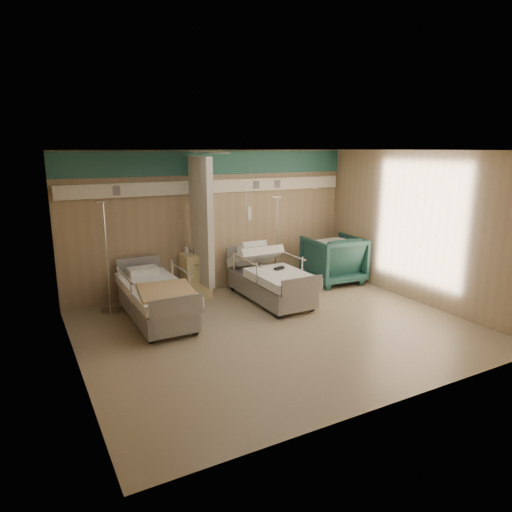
{
  "coord_description": "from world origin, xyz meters",
  "views": [
    {
      "loc": [
        -3.56,
        -5.86,
        2.83
      ],
      "look_at": [
        -0.08,
        0.6,
        1.09
      ],
      "focal_mm": 32.0,
      "sensor_mm": 36.0,
      "label": 1
    }
  ],
  "objects_px": {
    "bed_left": "(156,302)",
    "iv_stand_right": "(276,266)",
    "bed_right": "(270,284)",
    "bedside_cabinet": "(196,275)",
    "visitor_armchair": "(333,259)",
    "iv_stand_left": "(109,290)"
  },
  "relations": [
    {
      "from": "bed_left",
      "to": "visitor_armchair",
      "type": "height_order",
      "value": "visitor_armchair"
    },
    {
      "from": "iv_stand_right",
      "to": "bedside_cabinet",
      "type": "bearing_deg",
      "value": 179.51
    },
    {
      "from": "bedside_cabinet",
      "to": "visitor_armchair",
      "type": "xyz_separation_m",
      "value": [
        2.95,
        -0.49,
        0.08
      ]
    },
    {
      "from": "iv_stand_left",
      "to": "bedside_cabinet",
      "type": "bearing_deg",
      "value": 3.87
    },
    {
      "from": "bedside_cabinet",
      "to": "iv_stand_left",
      "type": "xyz_separation_m",
      "value": [
        -1.65,
        -0.11,
        -0.02
      ]
    },
    {
      "from": "bed_right",
      "to": "bedside_cabinet",
      "type": "bearing_deg",
      "value": 141.95
    },
    {
      "from": "iv_stand_right",
      "to": "visitor_armchair",
      "type": "bearing_deg",
      "value": -22.57
    },
    {
      "from": "bed_left",
      "to": "bedside_cabinet",
      "type": "height_order",
      "value": "bedside_cabinet"
    },
    {
      "from": "visitor_armchair",
      "to": "iv_stand_right",
      "type": "distance_m",
      "value": 1.25
    },
    {
      "from": "visitor_armchair",
      "to": "bed_left",
      "type": "bearing_deg",
      "value": 9.69
    },
    {
      "from": "bed_right",
      "to": "bed_left",
      "type": "xyz_separation_m",
      "value": [
        -2.2,
        0.0,
        0.0
      ]
    },
    {
      "from": "iv_stand_left",
      "to": "visitor_armchair",
      "type": "bearing_deg",
      "value": -4.71
    },
    {
      "from": "bed_left",
      "to": "bedside_cabinet",
      "type": "xyz_separation_m",
      "value": [
        1.05,
        0.9,
        0.11
      ]
    },
    {
      "from": "bed_right",
      "to": "iv_stand_right",
      "type": "relative_size",
      "value": 1.16
    },
    {
      "from": "bedside_cabinet",
      "to": "bed_left",
      "type": "bearing_deg",
      "value": -139.4
    },
    {
      "from": "bed_left",
      "to": "iv_stand_left",
      "type": "height_order",
      "value": "iv_stand_left"
    },
    {
      "from": "bed_right",
      "to": "iv_stand_right",
      "type": "height_order",
      "value": "iv_stand_right"
    },
    {
      "from": "bed_left",
      "to": "visitor_armchair",
      "type": "distance_m",
      "value": 4.03
    },
    {
      "from": "bedside_cabinet",
      "to": "iv_stand_right",
      "type": "bearing_deg",
      "value": -0.49
    },
    {
      "from": "bedside_cabinet",
      "to": "iv_stand_right",
      "type": "xyz_separation_m",
      "value": [
        1.81,
        -0.02,
        -0.04
      ]
    },
    {
      "from": "bed_left",
      "to": "iv_stand_right",
      "type": "relative_size",
      "value": 1.16
    },
    {
      "from": "bedside_cabinet",
      "to": "visitor_armchair",
      "type": "relative_size",
      "value": 0.76
    }
  ]
}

